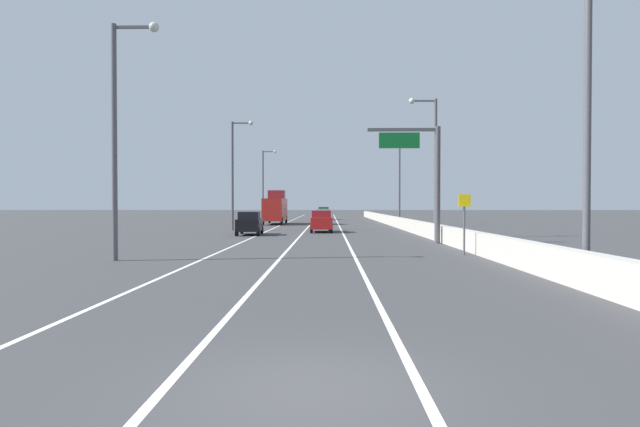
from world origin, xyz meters
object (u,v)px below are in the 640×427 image
car_green_2 (323,213)px  car_black_3 (250,223)px  lamp_post_right_third (397,175)px  overhead_sign_gantry (426,170)px  speed_advisory_sign (464,219)px  car_silver_0 (323,217)px  box_truck (275,209)px  lamp_post_right_second (432,158)px  lamp_post_left_mid (235,168)px  lamp_post_right_near (580,95)px  lamp_post_left_far (265,181)px  car_red_1 (321,221)px  lamp_post_left_near (120,125)px

car_green_2 → car_black_3: bearing=-97.6°
lamp_post_right_third → car_black_3: lamp_post_right_third is taller
overhead_sign_gantry → speed_advisory_sign: 8.32m
speed_advisory_sign → lamp_post_right_third: 36.76m
car_silver_0 → box_truck: box_truck is taller
lamp_post_right_second → lamp_post_left_mid: 19.90m
lamp_post_right_near → lamp_post_left_far: (-17.61, 60.30, 0.00)m
speed_advisory_sign → car_black_3: bearing=128.0°
lamp_post_left_mid → lamp_post_left_far: (-0.47, 27.15, 0.00)m
car_black_3 → car_red_1: bearing=37.0°
lamp_post_left_near → box_truck: lamp_post_left_near is taller
lamp_post_left_far → lamp_post_right_third: bearing=-40.3°
lamp_post_right_near → box_truck: (-14.84, 48.81, -4.06)m
car_black_3 → lamp_post_left_near: bearing=-98.1°
lamp_post_right_third → car_black_3: (-14.69, -19.64, -5.08)m
speed_advisory_sign → car_green_2: (-7.52, 59.46, -0.73)m
overhead_sign_gantry → lamp_post_right_near: size_ratio=0.71×
car_silver_0 → box_truck: size_ratio=0.48×
lamp_post_left_near → car_black_3: bearing=81.9°
lamp_post_left_mid → car_black_3: lamp_post_left_mid is taller
lamp_post_right_second → box_truck: size_ratio=1.24×
overhead_sign_gantry → box_truck: size_ratio=0.88×
overhead_sign_gantry → car_silver_0: overhead_sign_gantry is taller
lamp_post_right_second → car_silver_0: size_ratio=2.58×
overhead_sign_gantry → car_silver_0: bearing=102.2°
speed_advisory_sign → lamp_post_left_near: (-15.96, -2.77, 4.27)m
overhead_sign_gantry → lamp_post_left_far: bearing=109.8°
lamp_post_right_third → lamp_post_left_mid: size_ratio=1.00×
car_red_1 → car_green_2: bearing=90.2°
lamp_post_right_third → car_black_3: 25.05m
speed_advisory_sign → car_silver_0: size_ratio=0.73×
lamp_post_right_second → lamp_post_left_mid: (-16.89, 10.52, 0.00)m
speed_advisory_sign → lamp_post_right_third: size_ratio=0.28×
lamp_post_right_third → car_silver_0: lamp_post_right_third is taller
car_black_3 → lamp_post_right_third: bearing=53.2°
lamp_post_left_far → lamp_post_right_second: bearing=-65.3°
lamp_post_right_near → box_truck: bearing=106.9°
lamp_post_left_mid → car_red_1: size_ratio=2.28×
overhead_sign_gantry → lamp_post_left_far: lamp_post_left_far is taller
lamp_post_right_third → car_green_2: lamp_post_right_third is taller
overhead_sign_gantry → lamp_post_right_second: bearing=75.2°
lamp_post_right_third → car_silver_0: bearing=160.6°
lamp_post_left_far → car_red_1: lamp_post_left_far is taller
overhead_sign_gantry → lamp_post_left_far: size_ratio=0.71×
car_black_3 → speed_advisory_sign: bearing=-52.0°
lamp_post_right_near → speed_advisory_sign: bearing=99.1°
car_silver_0 → car_black_3: bearing=-104.4°
overhead_sign_gantry → car_red_1: 15.59m
car_red_1 → car_black_3: car_red_1 is taller
lamp_post_right_near → car_black_3: bearing=119.7°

